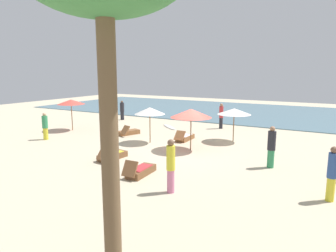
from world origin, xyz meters
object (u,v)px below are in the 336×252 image
Objects in this scene: person_2 at (221,116)px; umbrella_5 at (234,111)px; lounger_0 at (128,132)px; person_0 at (271,147)px; lounger_1 at (112,156)px; person_1 at (332,173)px; person_4 at (45,126)px; umbrella_2 at (71,102)px; lounger_4 at (185,137)px; surfboard at (169,127)px; umbrella_1 at (191,113)px; lounger_3 at (140,171)px; person_3 at (122,110)px; person_5 at (171,165)px; umbrella_3 at (150,111)px.

umbrella_5 is at bearing -59.88° from person_2.
person_0 reaches higher than lounger_0.
umbrella_5 is 5.11m from person_0.
person_0 is at bearing 19.59° from lounger_1.
person_1 is 1.10× the size of person_4.
umbrella_2 is at bearing 105.92° from person_4.
person_4 reaches higher than lounger_4.
surfboard is at bearing 158.84° from umbrella_5.
surfboard is (-3.52, -1.41, -0.92)m from person_2.
surfboard is at bearing 129.12° from umbrella_1.
umbrella_1 is 3.34m from umbrella_5.
umbrella_5 reaches higher than lounger_3.
umbrella_2 is at bearing 164.83° from person_1.
person_0 reaches higher than person_3.
person_0 reaches higher than surfboard.
umbrella_1 is 9.68m from umbrella_2.
person_5 reaches higher than lounger_1.
lounger_3 is 1.01× the size of person_3.
lounger_1 is 0.94× the size of person_0.
person_0 is 9.16m from person_2.
umbrella_2 is at bearing 175.32° from umbrella_1.
lounger_1 is 1.01× the size of lounger_4.
umbrella_2 is 6.86m from umbrella_3.
person_5 is at bearing -86.38° from umbrella_5.
umbrella_5 is at bearing 126.28° from person_0.
umbrella_3 is at bearing -146.88° from umbrella_5.
person_3 is at bearing 146.54° from umbrella_1.
lounger_3 is 0.81× the size of surfboard.
lounger_1 is (-2.52, -3.45, -1.81)m from umbrella_1.
person_1 is 12.71m from person_2.
person_4 is (-13.14, -1.14, -0.09)m from person_0.
person_3 is (-8.77, -0.36, -0.12)m from person_2.
umbrella_5 is 3.33m from lounger_4.
person_5 is (1.90, -5.60, -1.00)m from umbrella_1.
person_2 is (-5.06, 7.64, 0.02)m from person_0.
umbrella_1 is at bearing 13.74° from person_4.
person_5 is (7.18, -7.08, 0.81)m from lounger_0.
umbrella_1 reaches higher than person_2.
umbrella_2 is at bearing 151.06° from person_5.
umbrella_3 is 7.63m from person_5.
person_3 is (-6.69, 5.93, -1.06)m from umbrella_3.
umbrella_5 reaches higher than person_4.
person_4 reaches higher than surfboard.
umbrella_1 is 9.14m from person_4.
umbrella_2 is 3.28m from person_4.
umbrella_3 reaches higher than surfboard.
umbrella_1 reaches higher than lounger_4.
umbrella_3 is at bearing 128.39° from person_5.
person_4 is at bearing -166.26° from umbrella_1.
lounger_1 is at bearing -78.78° from surfboard.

